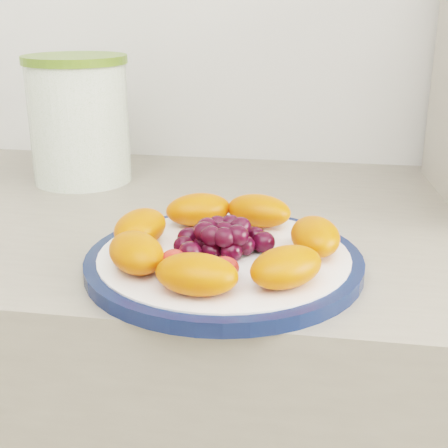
# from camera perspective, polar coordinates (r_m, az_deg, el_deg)

# --- Properties ---
(plate_rim) EXTENTS (0.29, 0.29, 0.01)m
(plate_rim) POSITION_cam_1_polar(r_m,az_deg,el_deg) (0.66, 0.00, -3.49)
(plate_rim) COLOR #0D183D
(plate_rim) RESTS_ON counter
(plate_face) EXTENTS (0.26, 0.26, 0.02)m
(plate_face) POSITION_cam_1_polar(r_m,az_deg,el_deg) (0.66, 0.00, -3.41)
(plate_face) COLOR white
(plate_face) RESTS_ON counter
(canister) EXTENTS (0.17, 0.17, 0.18)m
(canister) POSITION_cam_1_polar(r_m,az_deg,el_deg) (0.98, -13.07, 8.93)
(canister) COLOR #376814
(canister) RESTS_ON counter
(canister_lid) EXTENTS (0.17, 0.17, 0.01)m
(canister_lid) POSITION_cam_1_polar(r_m,az_deg,el_deg) (0.97, -13.51, 14.44)
(canister_lid) COLOR #547325
(canister_lid) RESTS_ON canister
(fruit_plate) EXTENTS (0.25, 0.25, 0.04)m
(fruit_plate) POSITION_cam_1_polar(r_m,az_deg,el_deg) (0.64, -0.53, -1.37)
(fruit_plate) COLOR #D23E06
(fruit_plate) RESTS_ON plate_face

